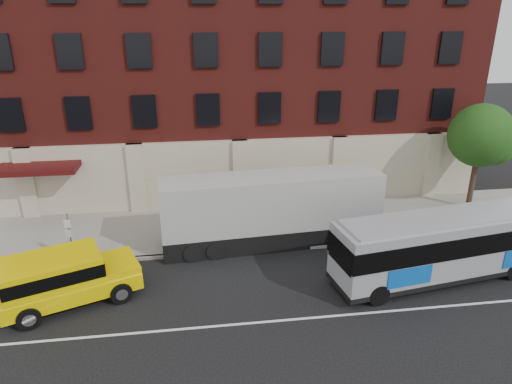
{
  "coord_description": "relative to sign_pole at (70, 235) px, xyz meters",
  "views": [
    {
      "loc": [
        -2.52,
        -13.55,
        10.86
      ],
      "look_at": [
        0.09,
        5.5,
        3.37
      ],
      "focal_mm": 31.76,
      "sensor_mm": 36.0,
      "label": 1
    }
  ],
  "objects": [
    {
      "name": "ground",
      "position": [
        8.5,
        -6.15,
        -1.45
      ],
      "size": [
        120.0,
        120.0,
        0.0
      ],
      "primitive_type": "plane",
      "color": "black",
      "rests_on": "ground"
    },
    {
      "name": "sidewalk",
      "position": [
        8.5,
        2.85,
        -1.38
      ],
      "size": [
        60.0,
        6.0,
        0.15
      ],
      "primitive_type": "cube",
      "color": "gray",
      "rests_on": "ground"
    },
    {
      "name": "kerb",
      "position": [
        8.5,
        -0.15,
        -1.38
      ],
      "size": [
        60.0,
        0.25,
        0.15
      ],
      "primitive_type": "cube",
      "color": "gray",
      "rests_on": "ground"
    },
    {
      "name": "lane_line",
      "position": [
        8.5,
        -5.65,
        -1.45
      ],
      "size": [
        60.0,
        0.12,
        0.01
      ],
      "primitive_type": "cube",
      "color": "silver",
      "rests_on": "ground"
    },
    {
      "name": "building",
      "position": [
        8.49,
        10.77,
        6.13
      ],
      "size": [
        30.0,
        12.1,
        15.0
      ],
      "color": "maroon",
      "rests_on": "sidewalk"
    },
    {
      "name": "sign_pole",
      "position": [
        0.0,
        0.0,
        0.0
      ],
      "size": [
        0.3,
        0.2,
        2.5
      ],
      "color": "gray",
      "rests_on": "ground"
    },
    {
      "name": "street_tree",
      "position": [
        22.04,
        3.34,
        2.96
      ],
      "size": [
        3.6,
        3.6,
        6.2
      ],
      "color": "#332519",
      "rests_on": "sidewalk"
    },
    {
      "name": "city_bus",
      "position": [
        16.9,
        -3.49,
        0.21
      ],
      "size": [
        11.18,
        3.96,
        3.0
      ],
      "color": "#93949B",
      "rests_on": "ground"
    },
    {
      "name": "yellow_suv",
      "position": [
        0.48,
        -3.3,
        -0.23
      ],
      "size": [
        5.7,
        3.94,
        2.13
      ],
      "color": "#FFDF00",
      "rests_on": "ground"
    },
    {
      "name": "shipping_container",
      "position": [
        9.58,
        0.69,
        0.35
      ],
      "size": [
        11.04,
        3.02,
        3.64
      ],
      "color": "black",
      "rests_on": "ground"
    }
  ]
}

